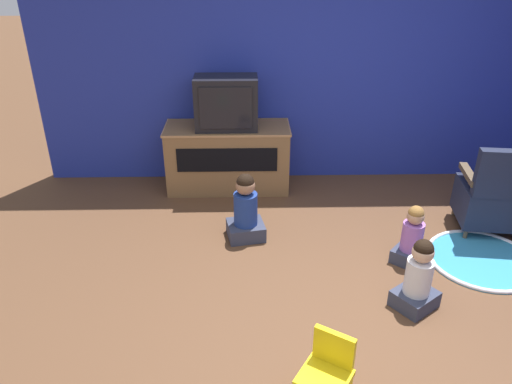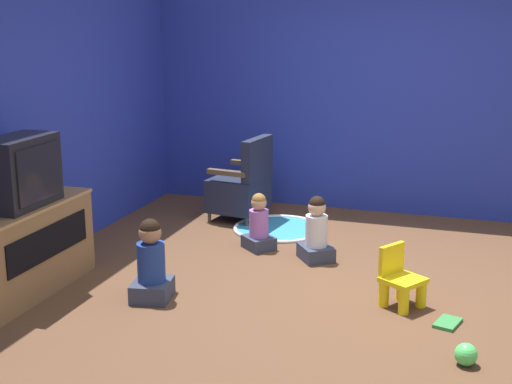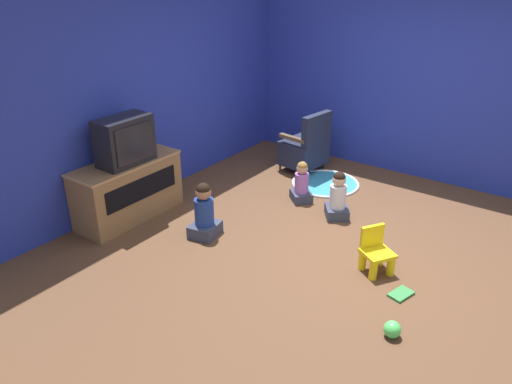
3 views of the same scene
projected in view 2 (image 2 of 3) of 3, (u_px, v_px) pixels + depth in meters
ground_plane at (329, 280)px, 5.84m from camera, size 30.00×30.00×0.00m
wall_back at (26, 111)px, 5.99m from camera, size 5.33×0.12×2.65m
wall_right at (397, 91)px, 7.55m from camera, size 0.12×5.62×2.65m
tv_cabinet at (21, 248)px, 5.52m from camera, size 1.31×0.52×0.70m
television at (20, 172)px, 5.35m from camera, size 0.63×0.34×0.53m
black_armchair at (242, 187)px, 7.49m from camera, size 0.65×0.59×0.88m
yellow_kid_chair at (400, 282)px, 5.29m from camera, size 0.38×0.37×0.46m
play_mat at (279, 229)px, 7.20m from camera, size 0.92×0.92×0.04m
child_watching_left at (316, 233)px, 6.26m from camera, size 0.39×0.38×0.58m
child_watching_center at (151, 265)px, 5.40m from camera, size 0.37×0.34×0.64m
child_watching_right at (259, 225)px, 6.56m from camera, size 0.36×0.36×0.53m
toy_ball at (466, 354)px, 4.42m from camera, size 0.14×0.14×0.14m
book at (448, 323)px, 5.01m from camera, size 0.26×0.20×0.02m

